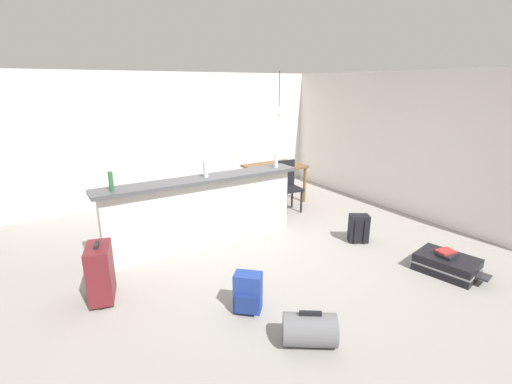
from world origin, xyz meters
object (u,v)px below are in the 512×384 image
(bottle_green, at_px, (111,181))
(suitcase_upright_maroon, at_px, (100,272))
(bottle_white, at_px, (276,160))
(dining_chair_near_partition, at_px, (287,183))
(duffel_bag_grey, at_px, (310,329))
(pendant_lamp, at_px, (279,110))
(backpack_blue, at_px, (248,293))
(book_stack, at_px, (447,254))
(backpack_black, at_px, (358,229))
(suitcase_flat_black, at_px, (447,265))
(dining_table, at_px, (275,170))
(bottle_clear, at_px, (206,169))

(bottle_green, bearing_deg, suitcase_upright_maroon, -115.31)
(bottle_white, xyz_separation_m, dining_chair_near_partition, (0.69, 0.62, -0.62))
(dining_chair_near_partition, bearing_deg, duffel_bag_grey, -123.15)
(bottle_green, xyz_separation_m, suitcase_upright_maroon, (-0.32, -0.68, -0.81))
(bottle_white, bearing_deg, pendant_lamp, 53.50)
(bottle_white, distance_m, backpack_blue, 2.46)
(book_stack, bearing_deg, backpack_black, 100.63)
(suitcase_flat_black, bearing_deg, bottle_white, 113.19)
(dining_chair_near_partition, xyz_separation_m, suitcase_flat_black, (0.30, -2.95, -0.41))
(suitcase_upright_maroon, xyz_separation_m, backpack_blue, (1.25, -1.01, -0.13))
(bottle_white, bearing_deg, bottle_green, -179.84)
(bottle_white, xyz_separation_m, suitcase_upright_maroon, (-2.76, -0.69, -0.80))
(bottle_green, relative_size, dining_table, 0.22)
(backpack_black, distance_m, book_stack, 1.25)
(dining_chair_near_partition, distance_m, suitcase_upright_maroon, 3.70)
(bottle_white, bearing_deg, suitcase_upright_maroon, -165.95)
(backpack_black, bearing_deg, bottle_green, 161.52)
(suitcase_upright_maroon, bearing_deg, book_stack, -23.29)
(bottle_white, bearing_deg, backpack_black, -54.67)
(bottle_clear, bearing_deg, bottle_green, -179.18)
(bottle_green, height_order, dining_table, bottle_green)
(bottle_green, bearing_deg, book_stack, -33.84)
(bottle_green, relative_size, backpack_black, 0.58)
(bottle_clear, xyz_separation_m, suitcase_upright_maroon, (-1.58, -0.70, -0.80))
(bottle_clear, xyz_separation_m, pendant_lamp, (2.01, 1.10, 0.67))
(dining_chair_near_partition, relative_size, backpack_blue, 2.21)
(bottle_green, xyz_separation_m, dining_chair_near_partition, (3.13, 0.63, -0.62))
(dining_chair_near_partition, height_order, backpack_black, dining_chair_near_partition)
(backpack_blue, xyz_separation_m, book_stack, (2.51, -0.61, 0.05))
(suitcase_upright_maroon, bearing_deg, bottle_clear, 24.00)
(bottle_clear, xyz_separation_m, backpack_blue, (-0.33, -1.71, -0.93))
(bottle_clear, relative_size, dining_chair_near_partition, 0.24)
(bottle_white, xyz_separation_m, dining_table, (0.79, 1.18, -0.49))
(bottle_clear, bearing_deg, dining_table, 30.59)
(bottle_white, relative_size, pendant_lamp, 0.28)
(dining_table, bearing_deg, book_stack, -86.65)
(bottle_white, distance_m, backpack_black, 1.62)
(bottle_white, xyz_separation_m, duffel_bag_grey, (-1.30, -2.43, -0.98))
(pendant_lamp, distance_m, book_stack, 3.76)
(bottle_green, relative_size, duffel_bag_grey, 0.43)
(dining_chair_near_partition, height_order, duffel_bag_grey, dining_chair_near_partition)
(dining_table, distance_m, backpack_black, 2.30)
(suitcase_upright_maroon, height_order, book_stack, suitcase_upright_maroon)
(bottle_clear, distance_m, duffel_bag_grey, 2.63)
(bottle_green, xyz_separation_m, backpack_black, (3.20, -1.07, -0.94))
(backpack_black, bearing_deg, dining_table, 89.31)
(pendant_lamp, bearing_deg, suitcase_upright_maroon, -153.28)
(book_stack, bearing_deg, bottle_green, 146.16)
(suitcase_flat_black, height_order, suitcase_upright_maroon, suitcase_upright_maroon)
(dining_chair_near_partition, bearing_deg, backpack_black, -87.66)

